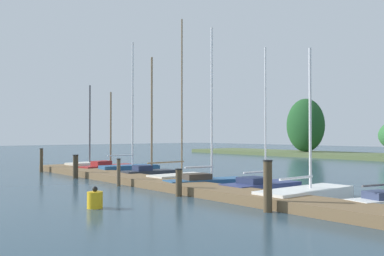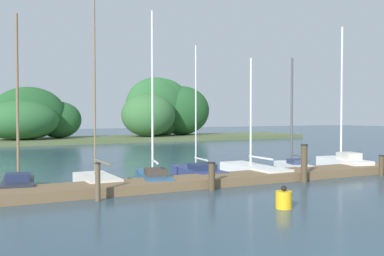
{
  "view_description": "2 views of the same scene",
  "coord_description": "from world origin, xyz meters",
  "px_view_note": "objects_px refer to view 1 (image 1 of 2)",
  "views": [
    {
      "loc": [
        15.86,
        -0.96,
        2.38
      ],
      "look_at": [
        -0.24,
        12.21,
        2.68
      ],
      "focal_mm": 41.3,
      "sensor_mm": 36.0,
      "label": 1
    },
    {
      "loc": [
        -5.46,
        -4.97,
        2.87
      ],
      "look_at": [
        3.64,
        13.5,
        2.21
      ],
      "focal_mm": 40.99,
      "sensor_mm": 36.0,
      "label": 2
    }
  ],
  "objects_px": {
    "sailboat_0": "(89,165)",
    "sailboat_1": "(109,167)",
    "sailboat_2": "(131,167)",
    "mooring_piling_2": "(119,172)",
    "channel_buoy_0": "(95,200)",
    "mooring_piling_1": "(76,166)",
    "sailboat_4": "(180,176)",
    "mooring_piling_4": "(268,186)",
    "sailboat_3": "(150,171)",
    "sailboat_5": "(208,180)",
    "sailboat_6": "(263,185)",
    "sailboat_7": "(309,193)",
    "mooring_piling_0": "(41,160)",
    "mooring_piling_3": "(179,182)"
  },
  "relations": [
    {
      "from": "sailboat_3",
      "to": "sailboat_1",
      "type": "bearing_deg",
      "value": 93.87
    },
    {
      "from": "sailboat_2",
      "to": "sailboat_4",
      "type": "bearing_deg",
      "value": -88.22
    },
    {
      "from": "sailboat_2",
      "to": "mooring_piling_2",
      "type": "relative_size",
      "value": 6.23
    },
    {
      "from": "sailboat_1",
      "to": "channel_buoy_0",
      "type": "bearing_deg",
      "value": -132.44
    },
    {
      "from": "mooring_piling_4",
      "to": "sailboat_4",
      "type": "bearing_deg",
      "value": 160.3
    },
    {
      "from": "sailboat_5",
      "to": "sailboat_6",
      "type": "distance_m",
      "value": 2.61
    },
    {
      "from": "sailboat_1",
      "to": "mooring_piling_2",
      "type": "relative_size",
      "value": 3.99
    },
    {
      "from": "mooring_piling_1",
      "to": "sailboat_1",
      "type": "bearing_deg",
      "value": 127.15
    },
    {
      "from": "sailboat_2",
      "to": "mooring_piling_2",
      "type": "xyz_separation_m",
      "value": [
        4.96,
        -3.7,
        0.24
      ]
    },
    {
      "from": "sailboat_0",
      "to": "mooring_piling_3",
      "type": "xyz_separation_m",
      "value": [
        14.11,
        -3.16,
        0.21
      ]
    },
    {
      "from": "mooring_piling_0",
      "to": "sailboat_2",
      "type": "bearing_deg",
      "value": 37.76
    },
    {
      "from": "mooring_piling_1",
      "to": "mooring_piling_2",
      "type": "relative_size",
      "value": 1.01
    },
    {
      "from": "sailboat_3",
      "to": "sailboat_7",
      "type": "xyz_separation_m",
      "value": [
        10.34,
        -0.07,
        -0.1
      ]
    },
    {
      "from": "mooring_piling_2",
      "to": "mooring_piling_0",
      "type": "bearing_deg",
      "value": 179.8
    },
    {
      "from": "sailboat_5",
      "to": "sailboat_3",
      "type": "bearing_deg",
      "value": 98.81
    },
    {
      "from": "sailboat_6",
      "to": "sailboat_4",
      "type": "bearing_deg",
      "value": 99.34
    },
    {
      "from": "sailboat_1",
      "to": "mooring_piling_0",
      "type": "bearing_deg",
      "value": 131.17
    },
    {
      "from": "sailboat_2",
      "to": "sailboat_5",
      "type": "distance_m",
      "value": 8.04
    },
    {
      "from": "sailboat_0",
      "to": "sailboat_4",
      "type": "relative_size",
      "value": 0.71
    },
    {
      "from": "sailboat_4",
      "to": "sailboat_7",
      "type": "relative_size",
      "value": 1.46
    },
    {
      "from": "sailboat_0",
      "to": "sailboat_4",
      "type": "bearing_deg",
      "value": -100.08
    },
    {
      "from": "sailboat_4",
      "to": "mooring_piling_2",
      "type": "relative_size",
      "value": 6.35
    },
    {
      "from": "sailboat_4",
      "to": "mooring_piling_4",
      "type": "relative_size",
      "value": 5.06
    },
    {
      "from": "sailboat_2",
      "to": "mooring_piling_2",
      "type": "distance_m",
      "value": 6.19
    },
    {
      "from": "mooring_piling_4",
      "to": "sailboat_0",
      "type": "bearing_deg",
      "value": 170.38
    },
    {
      "from": "sailboat_6",
      "to": "mooring_piling_1",
      "type": "bearing_deg",
      "value": 112.24
    },
    {
      "from": "sailboat_0",
      "to": "sailboat_6",
      "type": "height_order",
      "value": "sailboat_6"
    },
    {
      "from": "sailboat_5",
      "to": "channel_buoy_0",
      "type": "bearing_deg",
      "value": -152.04
    },
    {
      "from": "sailboat_0",
      "to": "sailboat_4",
      "type": "distance_m",
      "value": 10.45
    },
    {
      "from": "sailboat_6",
      "to": "mooring_piling_0",
      "type": "height_order",
      "value": "sailboat_6"
    },
    {
      "from": "sailboat_1",
      "to": "sailboat_2",
      "type": "bearing_deg",
      "value": -94.38
    },
    {
      "from": "mooring_piling_0",
      "to": "mooring_piling_1",
      "type": "distance_m",
      "value": 5.07
    },
    {
      "from": "sailboat_1",
      "to": "mooring_piling_2",
      "type": "bearing_deg",
      "value": -127.4
    },
    {
      "from": "channel_buoy_0",
      "to": "mooring_piling_4",
      "type": "bearing_deg",
      "value": 43.16
    },
    {
      "from": "channel_buoy_0",
      "to": "sailboat_1",
      "type": "bearing_deg",
      "value": 149.68
    },
    {
      "from": "sailboat_2",
      "to": "mooring_piling_3",
      "type": "distance_m",
      "value": 9.97
    },
    {
      "from": "sailboat_0",
      "to": "sailboat_1",
      "type": "height_order",
      "value": "sailboat_0"
    },
    {
      "from": "mooring_piling_3",
      "to": "channel_buoy_0",
      "type": "height_order",
      "value": "mooring_piling_3"
    },
    {
      "from": "sailboat_2",
      "to": "channel_buoy_0",
      "type": "xyz_separation_m",
      "value": [
        9.74,
        -7.3,
        -0.12
      ]
    },
    {
      "from": "mooring_piling_0",
      "to": "mooring_piling_3",
      "type": "relative_size",
      "value": 1.41
    },
    {
      "from": "mooring_piling_0",
      "to": "channel_buoy_0",
      "type": "height_order",
      "value": "mooring_piling_0"
    },
    {
      "from": "sailboat_6",
      "to": "sailboat_7",
      "type": "bearing_deg",
      "value": -98.81
    },
    {
      "from": "sailboat_3",
      "to": "sailboat_0",
      "type": "bearing_deg",
      "value": 95.51
    },
    {
      "from": "sailboat_0",
      "to": "sailboat_7",
      "type": "bearing_deg",
      "value": -99.41
    },
    {
      "from": "sailboat_6",
      "to": "channel_buoy_0",
      "type": "distance_m",
      "value": 7.26
    },
    {
      "from": "mooring_piling_1",
      "to": "sailboat_4",
      "type": "bearing_deg",
      "value": 29.82
    },
    {
      "from": "sailboat_7",
      "to": "mooring_piling_3",
      "type": "height_order",
      "value": "sailboat_7"
    },
    {
      "from": "sailboat_6",
      "to": "mooring_piling_3",
      "type": "distance_m",
      "value": 3.69
    },
    {
      "from": "mooring_piling_0",
      "to": "mooring_piling_1",
      "type": "bearing_deg",
      "value": -0.27
    },
    {
      "from": "sailboat_1",
      "to": "sailboat_7",
      "type": "xyz_separation_m",
      "value": [
        15.34,
        -0.31,
        -0.05
      ]
    }
  ]
}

